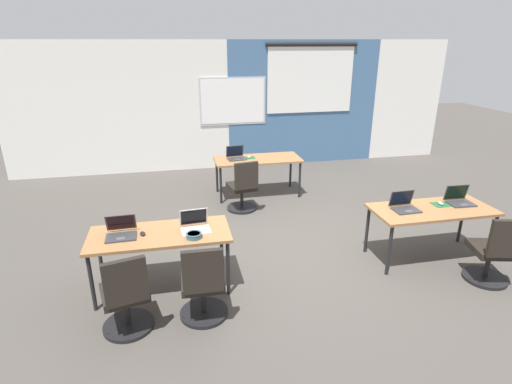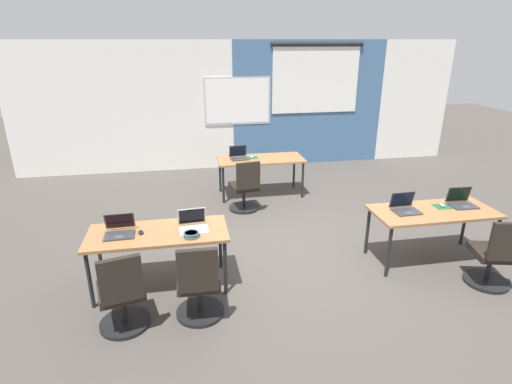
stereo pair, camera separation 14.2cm
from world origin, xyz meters
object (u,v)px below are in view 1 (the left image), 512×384
object	(u,v)px
mouse_near_left_end	(143,234)
laptop_near_right_inner	(405,206)
chair_far_left	(243,190)
chair_near_right_end	(493,255)
laptop_near_left_end	(121,232)
desk_far_center	(258,161)
laptop_far_left	(236,156)
desk_near_left	(160,238)
chair_near_left_inner	(203,288)
chair_near_left_end	(126,300)
mouse_far_left	(249,157)
snack_bowl	(194,235)
desk_near_right	(432,212)
laptop_near_right_end	(459,200)
mouse_near_right_end	(441,203)
laptop_near_left_inner	(195,226)

from	to	relation	value
mouse_near_left_end	laptop_near_right_inner	distance (m)	3.30
laptop_near_right_inner	chair_far_left	bearing A→B (deg)	128.98
chair_near_right_end	laptop_near_left_end	distance (m)	4.38
desk_far_center	laptop_far_left	xyz separation A→B (m)	(-0.40, 0.05, 0.11)
laptop_near_left_end	laptop_near_right_inner	distance (m)	3.53
laptop_near_left_end	desk_near_left	bearing A→B (deg)	-4.33
chair_near_left_inner	desk_near_left	bearing A→B (deg)	-57.33
chair_near_right_end	chair_far_left	distance (m)	3.79
mouse_near_left_end	chair_near_left_end	world-z (taller)	chair_near_left_end
mouse_far_left	chair_far_left	world-z (taller)	chair_far_left
chair_far_left	chair_near_left_inner	bearing A→B (deg)	62.26
snack_bowl	laptop_near_right_inner	bearing A→B (deg)	5.20
desk_far_center	chair_near_right_end	bearing A→B (deg)	-58.81
desk_near_right	chair_near_left_inner	world-z (taller)	chair_near_left_inner
laptop_near_right_end	laptop_far_left	bearing A→B (deg)	135.52
laptop_near_left_end	laptop_near_right_inner	size ratio (longest dim) A/B	1.00
mouse_near_right_end	snack_bowl	distance (m)	3.31
chair_near_left_inner	snack_bowl	distance (m)	0.62
desk_near_right	desk_near_left	bearing A→B (deg)	180.00
mouse_near_right_end	mouse_far_left	world-z (taller)	same
desk_far_center	mouse_near_left_end	bearing A→B (deg)	-124.57
desk_near_left	laptop_near_left_inner	world-z (taller)	laptop_near_left_inner
mouse_far_left	snack_bowl	bearing A→B (deg)	-111.66
chair_near_left_inner	laptop_near_right_end	world-z (taller)	laptop_near_right_end
mouse_near_left_end	laptop_near_right_inner	size ratio (longest dim) A/B	0.32
desk_far_center	chair_near_left_inner	distance (m)	3.75
desk_near_left	mouse_near_left_end	distance (m)	0.20
laptop_near_left_inner	mouse_far_left	xyz separation A→B (m)	(1.19, 2.86, -0.03)
mouse_near_left_end	snack_bowl	distance (m)	0.60
chair_near_right_end	chair_far_left	world-z (taller)	same
mouse_near_right_end	laptop_far_left	world-z (taller)	laptop_far_left
laptop_near_left_end	mouse_far_left	xyz separation A→B (m)	(2.02, 2.85, -0.03)
desk_near_left	laptop_near_left_end	distance (m)	0.43
mouse_far_left	chair_far_left	bearing A→B (deg)	-108.29
laptop_near_left_inner	laptop_near_left_end	bearing A→B (deg)	173.93
desk_near_right	desk_far_center	bearing A→B (deg)	122.01
desk_near_left	laptop_near_left_inner	distance (m)	0.42
desk_near_left	desk_near_right	bearing A→B (deg)	0.00
desk_near_right	mouse_near_right_end	size ratio (longest dim) A/B	15.11
mouse_near_right_end	chair_far_left	xyz separation A→B (m)	(-2.34, 2.00, -0.36)
desk_near_right	mouse_near_right_end	bearing A→B (deg)	26.56
laptop_near_left_inner	laptop_near_right_end	size ratio (longest dim) A/B	1.04
chair_near_left_end	desk_far_center	bearing A→B (deg)	-134.48
desk_near_left	mouse_near_left_end	bearing A→B (deg)	-177.18
desk_near_right	mouse_near_left_end	xyz separation A→B (m)	(-3.69, -0.01, 0.08)
chair_near_left_end	snack_bowl	xyz separation A→B (m)	(0.72, 0.53, 0.38)
mouse_far_left	laptop_near_left_end	bearing A→B (deg)	-125.32
chair_near_right_end	laptop_far_left	size ratio (longest dim) A/B	2.56
chair_near_right_end	chair_far_left	bearing A→B (deg)	-34.46
desk_near_left	laptop_far_left	distance (m)	3.16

